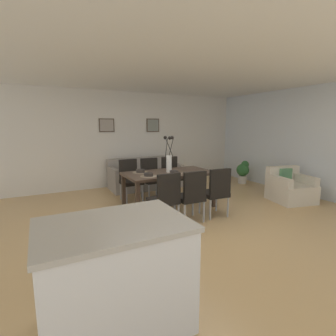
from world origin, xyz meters
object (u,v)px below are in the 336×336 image
Objects in this scene: dining_chair_near_left at (165,197)px; sofa at (145,177)px; dining_chair_far_right at (151,176)px; dining_table at (169,176)px; bowl_near_right at (140,171)px; dining_chair_mid_left at (216,190)px; potted_plant at (243,171)px; bowl_near_left at (149,174)px; framed_picture_center at (153,125)px; dining_chair_far_left at (191,194)px; dining_chair_mid_right at (172,174)px; framed_picture_left at (107,125)px; armchair at (290,188)px; bowl_far_left at (174,172)px; dining_chair_near_right at (130,178)px; centerpiece_vase at (169,158)px.

sofa is (0.73, 2.67, -0.23)m from dining_chair_near_left.
dining_chair_near_left is 1.00× the size of dining_chair_far_right.
bowl_near_right is at bearing 158.56° from dining_table.
dining_table is 0.59m from bowl_near_right.
potted_plant is (2.42, 1.84, -0.14)m from dining_chair_mid_left.
framed_picture_center is (1.21, 2.51, 0.91)m from bowl_near_left.
dining_table is 10.59× the size of bowl_near_right.
potted_plant is at bearing -17.65° from sofa.
potted_plant is (2.97, 1.85, -0.14)m from dining_chair_far_left.
bowl_near_right is at bearing -168.11° from potted_plant.
dining_chair_near_left is 2.78m from sofa.
dining_chair_mid_right is 2.26× the size of framed_picture_left.
dining_table is 3.10m from potted_plant.
framed_picture_left is (-0.64, 3.20, 1.18)m from dining_chair_far_left.
dining_chair_near_left is 0.96× the size of armchair.
bowl_near_left is (-0.02, 0.65, 0.27)m from dining_chair_near_left.
bowl_near_right is 1.00× the size of bowl_far_left.
dining_chair_far_left and dining_chair_mid_left have the same top height.
framed_picture_left is at bearing 93.00° from bowl_near_left.
potted_plant is at bearing 21.48° from bowl_far_left.
dining_chair_far_right is 1.00× the size of dining_chair_mid_right.
dining_chair_mid_right is 5.41× the size of bowl_near_right.
bowl_near_left is at bearing -158.56° from dining_table.
dining_chair_near_right reaches higher than dining_table.
dining_chair_near_left is 5.41× the size of bowl_far_left.
framed_picture_center is (0.67, 2.29, 1.02)m from dining_table.
armchair is (3.15, -1.75, -0.23)m from dining_chair_near_right.
dining_chair_near_right is at bearing 120.92° from dining_table.
sofa is at bearing -28.57° from framed_picture_left.
bowl_near_left is at bearing -87.00° from framed_picture_left.
dining_chair_mid_right is at bearing -95.73° from framed_picture_center.
armchair is (2.64, -1.72, -0.23)m from dining_chair_far_right.
bowl_near_left is 0.42× the size of framed_picture_left.
dining_chair_mid_right is 2.72m from armchair.
framed_picture_left is (-0.65, 1.43, 1.18)m from dining_chair_far_right.
dining_chair_mid_right is at bearing 58.70° from dining_table.
centerpiece_vase reaches higher than dining_chair_far_left.
bowl_near_right is (-0.02, 1.07, 0.27)m from dining_chair_near_left.
armchair is (3.16, -0.65, -0.49)m from bowl_near_left.
dining_chair_mid_left is (0.52, -0.90, -0.15)m from dining_table.
dining_chair_far_left is 3.51m from potted_plant.
sofa is 2.87× the size of potted_plant.
centerpiece_vase is (0.02, -0.86, 0.51)m from dining_chair_far_right.
bowl_near_left is at bearing 168.43° from armchair.
dining_chair_near_left reaches higher than potted_plant.
dining_chair_near_right is 1.00× the size of dining_chair_far_right.
dining_table is at bearing -73.69° from framed_picture_left.
bowl_near_right is 0.18× the size of armchair.
dining_chair_far_right is at bearing 91.24° from dining_table.
bowl_near_right is 0.09× the size of sofa.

